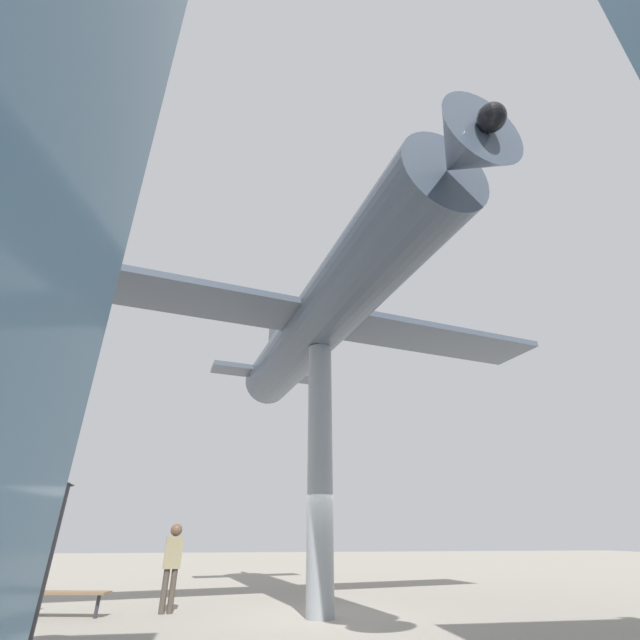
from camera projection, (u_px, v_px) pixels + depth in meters
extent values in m
plane|color=gray|center=(320.00, 619.00, 9.30)|extent=(80.00, 80.00, 0.00)
cylinder|color=#999EA3|center=(320.00, 465.00, 10.73)|extent=(0.64, 0.64, 6.39)
cylinder|color=#4C5666|center=(320.00, 320.00, 12.57)|extent=(4.37, 12.46, 1.80)
cube|color=#4C5666|center=(320.00, 320.00, 12.57)|extent=(14.81, 4.94, 0.18)
cube|color=#4C5666|center=(272.00, 374.00, 17.17)|extent=(4.82, 1.98, 0.18)
cube|color=#4C5666|center=(273.00, 348.00, 17.68)|extent=(0.41, 1.11, 2.15)
cone|color=#4C5666|center=(464.00, 150.00, 7.02)|extent=(1.70, 1.25, 1.53)
sphere|color=black|center=(492.00, 118.00, 6.47)|extent=(0.44, 0.44, 0.44)
cylinder|color=#4C4238|center=(172.00, 591.00, 10.11)|extent=(0.14, 0.14, 0.91)
cylinder|color=#4C4238|center=(164.00, 591.00, 10.05)|extent=(0.14, 0.14, 0.91)
cube|color=#998C66|center=(173.00, 552.00, 10.44)|extent=(0.43, 0.29, 0.70)
sphere|color=brown|center=(176.00, 530.00, 10.66)|extent=(0.28, 0.28, 0.28)
cylinder|color=#232328|center=(24.00, 596.00, 9.75)|extent=(0.14, 0.14, 0.76)
cylinder|color=#232328|center=(19.00, 597.00, 9.59)|extent=(0.14, 0.14, 0.76)
cube|color=#4C5156|center=(31.00, 563.00, 9.97)|extent=(0.30, 0.44, 0.59)
sphere|color=#936B4C|center=(36.00, 543.00, 10.16)|extent=(0.24, 0.24, 0.24)
cube|color=#846647|center=(67.00, 593.00, 9.59)|extent=(1.94, 0.76, 0.05)
cylinder|color=#333338|center=(97.00, 606.00, 9.45)|extent=(0.08, 0.08, 0.45)
cylinder|color=#333338|center=(30.00, 606.00, 9.50)|extent=(0.08, 0.08, 0.45)
cylinder|color=#333338|center=(20.00, 570.00, 6.27)|extent=(0.77, 0.77, 2.36)
cone|color=#2D2D33|center=(45.00, 478.00, 6.84)|extent=(0.89, 0.89, 0.19)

